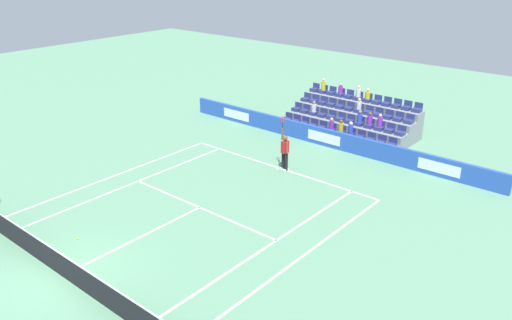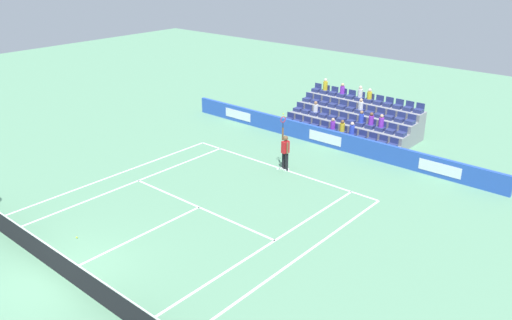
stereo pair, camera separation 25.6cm
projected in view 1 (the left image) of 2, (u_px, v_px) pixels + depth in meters
ground_plane at (62, 276)px, 17.30m from camera, size 80.00×80.00×0.00m
line_baseline at (279, 168)px, 25.71m from camera, size 10.97×0.10×0.01m
line_service at (200, 207)px, 21.83m from camera, size 8.23×0.10×0.01m
line_centre_service at (139, 238)px, 19.56m from camera, size 0.10×6.40×0.01m
line_singles_sideline_left at (130, 184)px, 23.95m from camera, size 0.10×11.89×0.01m
line_singles_sideline_right at (269, 245)px, 19.06m from camera, size 0.10×11.89×0.01m
line_doubles_sideline_left at (113, 176)px, 24.76m from camera, size 0.10×11.89×0.01m
line_doubles_sideline_right at (299, 259)px, 18.25m from camera, size 0.10×11.89×0.01m
line_centre_mark at (278, 169)px, 25.64m from camera, size 0.10×0.20×0.01m
sponsor_barrier at (325, 137)px, 28.44m from camera, size 19.40×0.22×0.97m
tennis_net at (60, 264)px, 17.11m from camera, size 11.97×0.10×1.07m
tennis_player at (285, 151)px, 25.16m from camera, size 0.51×0.40×2.85m
stadium_stand at (352, 121)px, 30.44m from camera, size 7.44×3.80×2.62m
loose_tennis_ball at (78, 239)px, 19.44m from camera, size 0.07×0.07×0.07m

